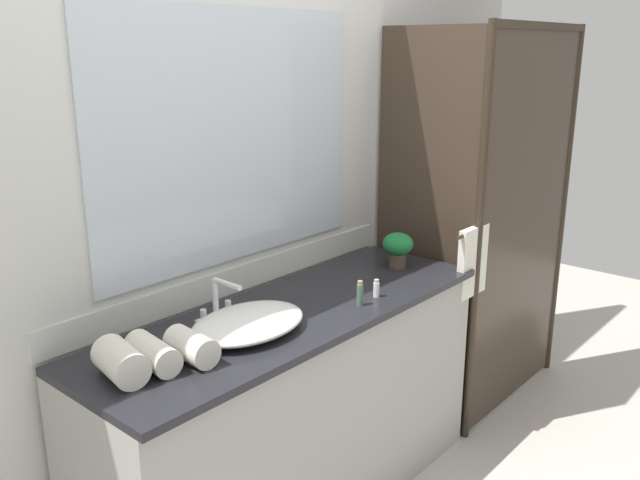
# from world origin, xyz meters

# --- Properties ---
(wall_back_with_mirror) EXTENTS (4.40, 0.06, 2.60)m
(wall_back_with_mirror) POSITION_xyz_m (0.00, 0.34, 1.31)
(wall_back_with_mirror) COLOR silver
(wall_back_with_mirror) RESTS_ON ground_plane
(vanity_cabinet) EXTENTS (1.80, 0.58, 0.90)m
(vanity_cabinet) POSITION_xyz_m (0.00, 0.01, 0.45)
(vanity_cabinet) COLOR #9E9993
(vanity_cabinet) RESTS_ON ground_plane
(shower_enclosure) EXTENTS (1.20, 0.59, 2.00)m
(shower_enclosure) POSITION_xyz_m (1.28, -0.19, 1.02)
(shower_enclosure) COLOR #2D2319
(shower_enclosure) RESTS_ON ground_plane
(sink_basin) EXTENTS (0.46, 0.32, 0.07)m
(sink_basin) POSITION_xyz_m (-0.26, -0.02, 0.94)
(sink_basin) COLOR white
(sink_basin) RESTS_ON vanity_cabinet
(faucet) EXTENTS (0.17, 0.16, 0.17)m
(faucet) POSITION_xyz_m (-0.26, 0.14, 0.96)
(faucet) COLOR silver
(faucet) RESTS_ON vanity_cabinet
(potted_plant) EXTENTS (0.14, 0.14, 0.16)m
(potted_plant) POSITION_xyz_m (0.70, -0.00, 1.00)
(potted_plant) COLOR #473828
(potted_plant) RESTS_ON vanity_cabinet
(amenity_bottle_lotion) EXTENTS (0.02, 0.02, 0.07)m
(amenity_bottle_lotion) POSITION_xyz_m (0.32, -0.16, 0.94)
(amenity_bottle_lotion) COLOR white
(amenity_bottle_lotion) RESTS_ON vanity_cabinet
(amenity_bottle_body_wash) EXTENTS (0.03, 0.03, 0.10)m
(amenity_bottle_body_wash) POSITION_xyz_m (0.20, -0.16, 0.95)
(amenity_bottle_body_wash) COLOR #4C7056
(amenity_bottle_body_wash) RESTS_ON vanity_cabinet
(rolled_towel_near_edge) EXTENTS (0.15, 0.21, 0.12)m
(rolled_towel_near_edge) POSITION_xyz_m (-0.76, 0.02, 0.96)
(rolled_towel_near_edge) COLOR silver
(rolled_towel_near_edge) RESTS_ON vanity_cabinet
(rolled_towel_middle) EXTENTS (0.12, 0.22, 0.10)m
(rolled_towel_middle) POSITION_xyz_m (-0.65, 0.01, 0.95)
(rolled_towel_middle) COLOR silver
(rolled_towel_middle) RESTS_ON vanity_cabinet
(rolled_towel_far_edge) EXTENTS (0.11, 0.19, 0.10)m
(rolled_towel_far_edge) POSITION_xyz_m (-0.54, -0.05, 0.95)
(rolled_towel_far_edge) COLOR silver
(rolled_towel_far_edge) RESTS_ON vanity_cabinet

